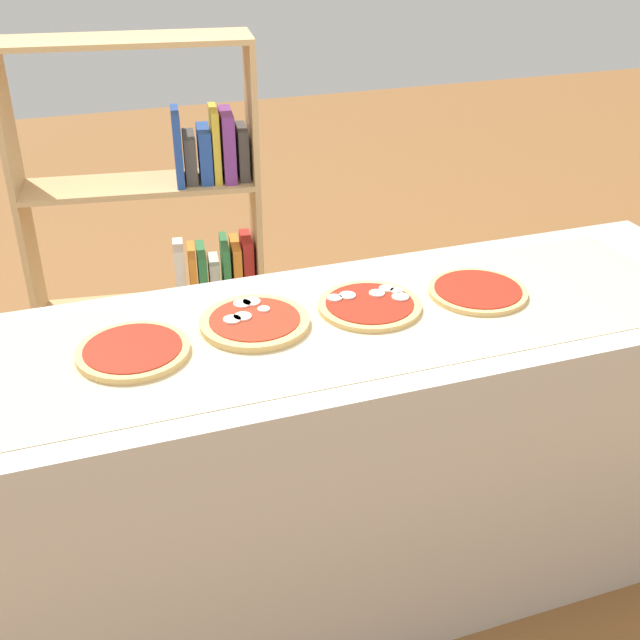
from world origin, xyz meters
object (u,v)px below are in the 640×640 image
object	(u,v)px
pizza_plain_3	(478,291)
pizza_mozzarella_2	(370,305)
bookshelf	(179,257)
pizza_plain_0	(133,351)
pizza_mozzarella_1	(255,322)

from	to	relation	value
pizza_plain_3	pizza_mozzarella_2	bearing A→B (deg)	176.09
bookshelf	pizza_plain_0	bearing A→B (deg)	-105.49
pizza_mozzarella_1	pizza_mozzarella_2	size ratio (longest dim) A/B	1.02
pizza_mozzarella_1	pizza_plain_3	bearing A→B (deg)	-2.75
pizza_plain_3	pizza_plain_0	bearing A→B (deg)	-179.25
pizza_mozzarella_2	bookshelf	size ratio (longest dim) A/B	0.19
pizza_plain_3	bookshelf	size ratio (longest dim) A/B	0.19
pizza_mozzarella_1	pizza_plain_3	distance (m)	0.63
pizza_plain_0	pizza_mozzarella_1	xyz separation A→B (m)	(0.32, 0.04, 0.00)
pizza_mozzarella_2	pizza_plain_3	size ratio (longest dim) A/B	1.02
bookshelf	pizza_mozzarella_2	bearing A→B (deg)	-69.39
pizza_plain_0	pizza_mozzarella_1	distance (m)	0.32
pizza_mozzarella_2	pizza_plain_0	bearing A→B (deg)	-176.94
bookshelf	pizza_plain_3	bearing A→B (deg)	-55.37
pizza_plain_0	pizza_plain_3	distance (m)	0.95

